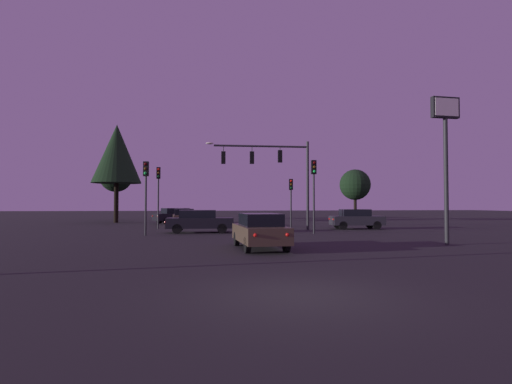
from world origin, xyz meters
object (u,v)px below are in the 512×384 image
car_crossing_right (356,219)px  car_parked_lot (176,215)px  tree_left_far (116,176)px  traffic_light_far_side (146,183)px  car_far_lane (184,217)px  store_sign_illuminated (446,136)px  traffic_light_corner_left (314,182)px  traffic_signal_mast_arm (274,166)px  tree_center_horizon (355,185)px  traffic_light_corner_right (291,193)px  car_nearside_lane (260,230)px  car_crossing_left (199,221)px  tree_behind_sign (117,154)px  traffic_light_median (158,185)px

car_crossing_right → car_parked_lot: bearing=142.7°
tree_left_far → traffic_light_far_side: bearing=-74.6°
car_crossing_right → tree_left_far: (-21.88, 19.81, 4.46)m
car_far_lane → store_sign_illuminated: size_ratio=0.65×
car_far_lane → car_parked_lot: size_ratio=0.96×
traffic_light_corner_left → traffic_signal_mast_arm: bearing=114.9°
traffic_light_far_side → car_parked_lot: bearing=86.5°
traffic_light_corner_left → car_far_lane: 13.48m
car_far_lane → tree_center_horizon: 20.44m
traffic_light_corner_right → car_nearside_lane: (-4.80, -15.07, -2.04)m
traffic_light_far_side → car_far_lane: size_ratio=1.00×
car_crossing_left → tree_left_far: (-9.91, 22.16, 4.46)m
tree_behind_sign → traffic_light_corner_right: bearing=-34.0°
car_parked_lot → traffic_light_corner_left: bearing=-58.1°
traffic_light_far_side → car_nearside_lane: bearing=-54.1°
car_far_lane → tree_behind_sign: tree_behind_sign is taller
traffic_light_median → tree_behind_sign: (-5.35, 10.86, 3.72)m
car_far_lane → car_crossing_right: bearing=-22.2°
traffic_light_corner_left → car_crossing_right: traffic_light_corner_left is taller
store_sign_illuminated → tree_left_far: tree_left_far is taller
traffic_light_corner_left → tree_left_far: tree_left_far is taller
car_parked_lot → tree_behind_sign: bearing=158.4°
traffic_light_median → car_far_lane: traffic_light_median is taller
traffic_light_corner_right → traffic_light_median: size_ratio=0.83×
car_parked_lot → store_sign_illuminated: (13.90, -22.92, 4.34)m
store_sign_illuminated → tree_center_horizon: 26.03m
car_nearside_lane → car_crossing_right: (9.35, 12.51, -0.00)m
car_crossing_left → tree_left_far: bearing=114.1°
traffic_light_far_side → tree_left_far: bearing=105.4°
car_crossing_left → car_parked_lot: 13.41m
traffic_light_median → store_sign_illuminated: 20.81m
traffic_light_far_side → tree_center_horizon: tree_center_horizon is taller
traffic_signal_mast_arm → car_crossing_right: 7.66m
traffic_light_median → car_nearside_lane: 16.28m
traffic_light_corner_right → tree_center_horizon: 14.62m
traffic_signal_mast_arm → traffic_light_corner_right: size_ratio=1.92×
car_nearside_lane → car_crossing_right: same height
car_crossing_left → tree_behind_sign: tree_behind_sign is taller
traffic_light_far_side → car_far_lane: (1.89, 9.85, -2.41)m
traffic_light_far_side → traffic_light_corner_left: bearing=-0.9°
car_nearside_lane → traffic_signal_mast_arm: bearing=76.7°
tree_left_far → traffic_light_median: bearing=-68.9°
traffic_signal_mast_arm → store_sign_illuminated: (6.16, -11.47, 0.38)m
traffic_signal_mast_arm → car_far_lane: bearing=138.4°
car_far_lane → store_sign_illuminated: bearing=-53.5°
traffic_light_corner_left → car_nearside_lane: 9.55m
traffic_light_corner_right → car_crossing_right: 5.61m
traffic_light_corner_right → car_crossing_right: bearing=-29.3°
traffic_light_corner_right → tree_center_horizon: (9.79, 10.78, 1.24)m
store_sign_illuminated → car_crossing_right: bearing=88.2°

